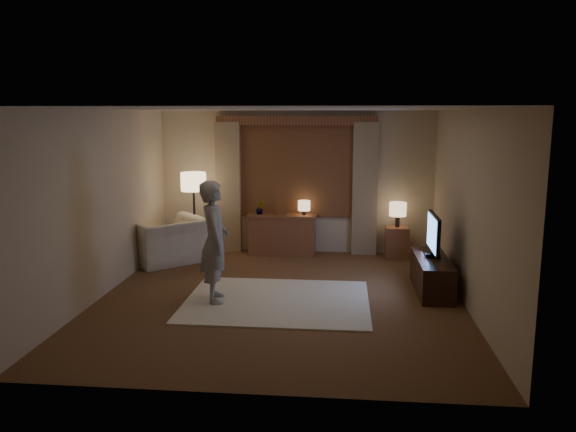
# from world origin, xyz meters

# --- Properties ---
(room) EXTENTS (5.04, 5.54, 2.64)m
(room) POSITION_xyz_m (0.00, 0.50, 1.33)
(room) COLOR brown
(room) RESTS_ON ground
(rug) EXTENTS (2.50, 2.00, 0.02)m
(rug) POSITION_xyz_m (-0.02, -0.15, 0.01)
(rug) COLOR beige
(rug) RESTS_ON floor
(sideboard) EXTENTS (1.20, 0.40, 0.70)m
(sideboard) POSITION_xyz_m (-0.24, 2.50, 0.35)
(sideboard) COLOR brown
(sideboard) RESTS_ON floor
(picture_frame) EXTENTS (0.16, 0.02, 0.20)m
(picture_frame) POSITION_xyz_m (-0.24, 2.50, 0.80)
(picture_frame) COLOR brown
(picture_frame) RESTS_ON sideboard
(plant) EXTENTS (0.17, 0.13, 0.30)m
(plant) POSITION_xyz_m (-0.64, 2.50, 0.85)
(plant) COLOR #999999
(plant) RESTS_ON sideboard
(table_lamp_sideboard) EXTENTS (0.22, 0.22, 0.30)m
(table_lamp_sideboard) POSITION_xyz_m (0.16, 2.50, 0.90)
(table_lamp_sideboard) COLOR black
(table_lamp_sideboard) RESTS_ON sideboard
(floor_lamp) EXTENTS (0.44, 0.44, 1.53)m
(floor_lamp) POSITION_xyz_m (-1.77, 2.15, 1.28)
(floor_lamp) COLOR black
(floor_lamp) RESTS_ON floor
(armchair) EXTENTS (1.58, 1.58, 0.78)m
(armchair) POSITION_xyz_m (-2.14, 1.71, 0.39)
(armchair) COLOR beige
(armchair) RESTS_ON floor
(side_table) EXTENTS (0.40, 0.40, 0.56)m
(side_table) POSITION_xyz_m (1.83, 2.45, 0.28)
(side_table) COLOR brown
(side_table) RESTS_ON floor
(table_lamp_side) EXTENTS (0.30, 0.30, 0.44)m
(table_lamp_side) POSITION_xyz_m (1.83, 2.45, 0.87)
(table_lamp_side) COLOR black
(table_lamp_side) RESTS_ON side_table
(tv_stand) EXTENTS (0.45, 1.40, 0.50)m
(tv_stand) POSITION_xyz_m (2.15, 0.52, 0.25)
(tv_stand) COLOR black
(tv_stand) RESTS_ON floor
(tv) EXTENTS (0.21, 0.88, 0.63)m
(tv) POSITION_xyz_m (2.15, 0.52, 0.85)
(tv) COLOR black
(tv) RESTS_ON tv_stand
(person) EXTENTS (0.53, 0.68, 1.65)m
(person) POSITION_xyz_m (-0.86, -0.23, 0.85)
(person) COLOR #AFA9A2
(person) RESTS_ON rug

